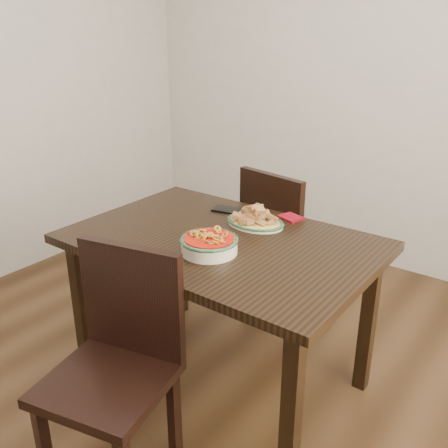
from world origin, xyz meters
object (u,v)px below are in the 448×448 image
Objects in this scene: chair_far at (282,237)px; fish_plate at (255,216)px; smartphone at (229,210)px; chair_near at (119,354)px; dining_table at (221,256)px; noodle_bowl at (209,243)px.

fish_plate is at bearing 113.32° from chair_far.
chair_near is at bearing -91.17° from smartphone.
fish_plate is (0.04, 0.83, 0.30)m from chair_near.
chair_near is at bearing -90.90° from dining_table.
dining_table is 4.81× the size of fish_plate.
chair_far is at bearing 96.92° from dining_table.
chair_near is (-0.01, -0.61, -0.16)m from dining_table.
smartphone is at bearing 85.98° from chair_far.
smartphone is (-0.16, 0.91, 0.26)m from chair_near.
chair_near is 0.55m from noodle_bowl.
dining_table is at bearing 106.09° from chair_far.
chair_near is 3.69× the size of noodle_bowl.
dining_table is 0.63m from chair_near.
noodle_bowl is (0.13, -0.82, 0.29)m from chair_far.
smartphone is at bearing 120.42° from dining_table.
chair_near is 3.25× the size of fish_plate.
dining_table is 0.70m from chair_far.
chair_near reaches higher than fish_plate.
fish_plate is (0.12, -0.46, 0.30)m from chair_far.
chair_near reaches higher than noodle_bowl.
dining_table is at bearing 76.11° from chair_near.
fish_plate reaches higher than smartphone.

